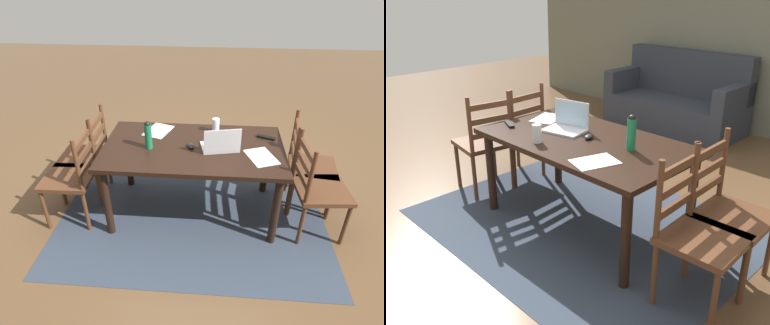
{
  "view_description": "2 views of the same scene",
  "coord_description": "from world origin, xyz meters",
  "views": [
    {
      "loc": [
        -0.2,
        2.58,
        2.19
      ],
      "look_at": [
        0.02,
        -0.08,
        0.51
      ],
      "focal_mm": 30.97,
      "sensor_mm": 36.0,
      "label": 1
    },
    {
      "loc": [
        2.13,
        -2.18,
        1.82
      ],
      "look_at": [
        0.0,
        -0.07,
        0.56
      ],
      "focal_mm": 40.15,
      "sensor_mm": 36.0,
      "label": 2
    }
  ],
  "objects": [
    {
      "name": "ground_plane",
      "position": [
        0.0,
        0.0,
        0.0
      ],
      "size": [
        14.0,
        14.0,
        0.0
      ],
      "primitive_type": "plane",
      "color": "brown"
    },
    {
      "name": "chair_right_far",
      "position": [
        1.1,
        0.18,
        0.46
      ],
      "size": [
        0.45,
        0.45,
        0.95
      ],
      "color": "#56331E",
      "rests_on": "ground"
    },
    {
      "name": "chair_right_near",
      "position": [
        1.1,
        -0.19,
        0.46
      ],
      "size": [
        0.46,
        0.46,
        0.95
      ],
      "color": "#56331E",
      "rests_on": "ground"
    },
    {
      "name": "laptop",
      "position": [
        -0.24,
        0.05,
        0.79
      ],
      "size": [
        0.36,
        0.28,
        0.23
      ],
      "color": "silver",
      "rests_on": "dining_table"
    },
    {
      "name": "drinking_glass",
      "position": [
        -0.19,
        -0.3,
        0.8
      ],
      "size": [
        0.07,
        0.07,
        0.14
      ],
      "primitive_type": "cylinder",
      "color": "silver",
      "rests_on": "dining_table"
    },
    {
      "name": "paper_stack_left",
      "position": [
        -0.59,
        0.14,
        0.74
      ],
      "size": [
        0.3,
        0.35,
        0.0
      ],
      "primitive_type": "cube",
      "rotation": [
        0.0,
        0.0,
        0.37
      ],
      "color": "white",
      "rests_on": "dining_table"
    },
    {
      "name": "computer_mouse",
      "position": [
        0.02,
        0.02,
        0.75
      ],
      "size": [
        0.09,
        0.11,
        0.03
      ],
      "primitive_type": "ellipsoid",
      "rotation": [
        0.0,
        0.0,
        0.33
      ],
      "color": "black",
      "rests_on": "dining_table"
    },
    {
      "name": "paper_stack_right",
      "position": [
        0.36,
        -0.28,
        0.74
      ],
      "size": [
        0.29,
        0.35,
        0.0
      ],
      "primitive_type": "cube",
      "rotation": [
        0.0,
        0.0,
        -0.32
      ],
      "color": "white",
      "rests_on": "dining_table"
    },
    {
      "name": "chair_left_far",
      "position": [
        -1.1,
        0.19,
        0.46
      ],
      "size": [
        0.47,
        0.47,
        0.95
      ],
      "color": "#56331E",
      "rests_on": "ground"
    },
    {
      "name": "area_rug",
      "position": [
        0.0,
        0.0,
        0.0
      ],
      "size": [
        2.55,
        1.98,
        0.01
      ],
      "primitive_type": "cube",
      "color": "#333D4C",
      "rests_on": "ground"
    },
    {
      "name": "water_bottle",
      "position": [
        0.39,
        0.06,
        0.87
      ],
      "size": [
        0.06,
        0.06,
        0.26
      ],
      "color": "#197247",
      "rests_on": "dining_table"
    },
    {
      "name": "tv_remote",
      "position": [
        -0.67,
        -0.21,
        0.74
      ],
      "size": [
        0.17,
        0.1,
        0.02
      ],
      "primitive_type": "cube",
      "rotation": [
        0.0,
        0.0,
        1.19
      ],
      "color": "black",
      "rests_on": "dining_table"
    },
    {
      "name": "chair_left_near",
      "position": [
        -1.1,
        -0.19,
        0.46
      ],
      "size": [
        0.5,
        0.5,
        0.95
      ],
      "color": "#56331E",
      "rests_on": "ground"
    },
    {
      "name": "dining_table",
      "position": [
        0.0,
        0.0,
        0.65
      ],
      "size": [
        1.62,
        0.92,
        0.73
      ],
      "color": "black",
      "rests_on": "ground"
    }
  ]
}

